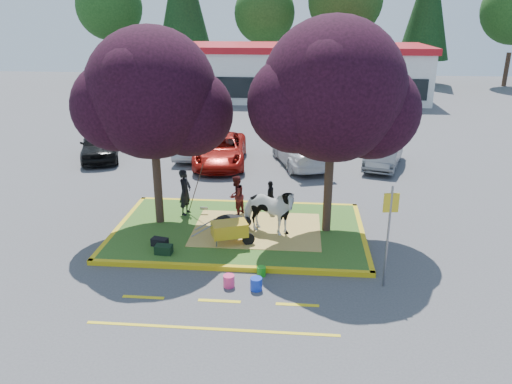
# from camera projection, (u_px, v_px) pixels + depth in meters

# --- Properties ---
(ground) EXTENTS (90.00, 90.00, 0.00)m
(ground) POSITION_uv_depth(u_px,v_px,m) (239.00, 233.00, 16.72)
(ground) COLOR #424244
(ground) RESTS_ON ground
(median_island) EXTENTS (8.00, 5.00, 0.15)m
(median_island) POSITION_uv_depth(u_px,v_px,m) (239.00, 231.00, 16.70)
(median_island) COLOR #2D581B
(median_island) RESTS_ON ground
(curb_near) EXTENTS (8.30, 0.16, 0.15)m
(curb_near) POSITION_uv_depth(u_px,v_px,m) (228.00, 268.00, 14.28)
(curb_near) COLOR gold
(curb_near) RESTS_ON ground
(curb_far) EXTENTS (8.30, 0.16, 0.15)m
(curb_far) POSITION_uv_depth(u_px,v_px,m) (247.00, 203.00, 19.11)
(curb_far) COLOR gold
(curb_far) RESTS_ON ground
(curb_left) EXTENTS (0.16, 5.30, 0.15)m
(curb_left) POSITION_uv_depth(u_px,v_px,m) (121.00, 226.00, 17.04)
(curb_left) COLOR gold
(curb_left) RESTS_ON ground
(curb_right) EXTENTS (0.16, 5.30, 0.15)m
(curb_right) POSITION_uv_depth(u_px,v_px,m) (362.00, 235.00, 16.36)
(curb_right) COLOR gold
(curb_right) RESTS_ON ground
(straw_bedding) EXTENTS (4.20, 3.00, 0.01)m
(straw_bedding) POSITION_uv_depth(u_px,v_px,m) (257.00, 229.00, 16.62)
(straw_bedding) COLOR #D2B656
(straw_bedding) RESTS_ON median_island
(tree_purple_left) EXTENTS (5.06, 4.20, 6.51)m
(tree_purple_left) POSITION_uv_depth(u_px,v_px,m) (152.00, 100.00, 15.82)
(tree_purple_left) COLOR black
(tree_purple_left) RESTS_ON median_island
(tree_purple_right) EXTENTS (5.30, 4.40, 6.82)m
(tree_purple_right) POSITION_uv_depth(u_px,v_px,m) (334.00, 97.00, 15.09)
(tree_purple_right) COLOR black
(tree_purple_right) RESTS_ON median_island
(fire_lane_stripe_a) EXTENTS (1.10, 0.12, 0.01)m
(fire_lane_stripe_a) POSITION_uv_depth(u_px,v_px,m) (143.00, 297.00, 12.96)
(fire_lane_stripe_a) COLOR yellow
(fire_lane_stripe_a) RESTS_ON ground
(fire_lane_stripe_b) EXTENTS (1.10, 0.12, 0.01)m
(fire_lane_stripe_b) POSITION_uv_depth(u_px,v_px,m) (219.00, 301.00, 12.79)
(fire_lane_stripe_b) COLOR yellow
(fire_lane_stripe_b) RESTS_ON ground
(fire_lane_stripe_c) EXTENTS (1.10, 0.12, 0.01)m
(fire_lane_stripe_c) POSITION_uv_depth(u_px,v_px,m) (297.00, 305.00, 12.62)
(fire_lane_stripe_c) COLOR yellow
(fire_lane_stripe_c) RESTS_ON ground
(fire_lane_long) EXTENTS (6.00, 0.10, 0.01)m
(fire_lane_long) POSITION_uv_depth(u_px,v_px,m) (211.00, 329.00, 11.67)
(fire_lane_long) COLOR yellow
(fire_lane_long) RESTS_ON ground
(retail_building) EXTENTS (20.40, 8.40, 4.40)m
(retail_building) POSITION_uv_depth(u_px,v_px,m) (302.00, 71.00, 41.99)
(retail_building) COLOR silver
(retail_building) RESTS_ON ground
(treeline) EXTENTS (46.58, 7.80, 14.63)m
(treeline) POSITION_uv_depth(u_px,v_px,m) (296.00, 3.00, 49.19)
(treeline) COLOR black
(treeline) RESTS_ON ground
(cow) EXTENTS (2.10, 1.47, 1.62)m
(cow) POSITION_uv_depth(u_px,v_px,m) (268.00, 211.00, 16.04)
(cow) COLOR white
(cow) RESTS_ON median_island
(calf) EXTENTS (1.24, 0.95, 0.48)m
(calf) POSITION_uv_depth(u_px,v_px,m) (231.00, 221.00, 16.65)
(calf) COLOR black
(calf) RESTS_ON median_island
(handler) EXTENTS (0.52, 0.67, 1.64)m
(handler) POSITION_uv_depth(u_px,v_px,m) (185.00, 192.00, 17.66)
(handler) COLOR black
(handler) RESTS_ON median_island
(visitor_a) EXTENTS (0.80, 0.87, 1.44)m
(visitor_a) POSITION_uv_depth(u_px,v_px,m) (236.00, 196.00, 17.60)
(visitor_a) COLOR #451314
(visitor_a) RESTS_ON median_island
(visitor_b) EXTENTS (0.32, 0.69, 1.15)m
(visitor_b) POSITION_uv_depth(u_px,v_px,m) (270.00, 196.00, 17.99)
(visitor_b) COLOR black
(visitor_b) RESTS_ON median_island
(wheelbarrow) EXTENTS (1.93, 0.98, 0.73)m
(wheelbarrow) POSITION_uv_depth(u_px,v_px,m) (230.00, 229.00, 15.41)
(wheelbarrow) COLOR black
(wheelbarrow) RESTS_ON median_island
(gear_bag_dark) EXTENTS (0.54, 0.37, 0.25)m
(gear_bag_dark) POSITION_uv_depth(u_px,v_px,m) (160.00, 242.00, 15.43)
(gear_bag_dark) COLOR black
(gear_bag_dark) RESTS_ON median_island
(gear_bag_green) EXTENTS (0.52, 0.34, 0.27)m
(gear_bag_green) POSITION_uv_depth(u_px,v_px,m) (164.00, 249.00, 14.93)
(gear_bag_green) COLOR black
(gear_bag_green) RESTS_ON median_island
(sign_post) EXTENTS (0.40, 0.09, 2.87)m
(sign_post) POSITION_uv_depth(u_px,v_px,m) (389.00, 225.00, 12.89)
(sign_post) COLOR slate
(sign_post) RESTS_ON ground
(bucket_green) EXTENTS (0.31, 0.31, 0.27)m
(bucket_green) POSITION_uv_depth(u_px,v_px,m) (261.00, 271.00, 13.98)
(bucket_green) COLOR #1E9A17
(bucket_green) RESTS_ON ground
(bucket_pink) EXTENTS (0.41, 0.41, 0.33)m
(bucket_pink) POSITION_uv_depth(u_px,v_px,m) (229.00, 281.00, 13.42)
(bucket_pink) COLOR #F03571
(bucket_pink) RESTS_ON ground
(bucket_blue) EXTENTS (0.37, 0.37, 0.34)m
(bucket_blue) POSITION_uv_depth(u_px,v_px,m) (256.00, 284.00, 13.26)
(bucket_blue) COLOR #1736BD
(bucket_blue) RESTS_ON ground
(car_black) EXTENTS (3.15, 4.72, 1.49)m
(car_black) POSITION_uv_depth(u_px,v_px,m) (100.00, 144.00, 24.99)
(car_black) COLOR black
(car_black) RESTS_ON ground
(car_silver) EXTENTS (1.44, 3.91, 1.28)m
(car_silver) POSITION_uv_depth(u_px,v_px,m) (194.00, 144.00, 25.30)
(car_silver) COLOR gray
(car_silver) RESTS_ON ground
(car_red) EXTENTS (2.78, 5.29, 1.42)m
(car_red) POSITION_uv_depth(u_px,v_px,m) (220.00, 150.00, 24.06)
(car_red) COLOR #9A130C
(car_red) RESTS_ON ground
(car_white) EXTENTS (3.22, 5.14, 1.39)m
(car_white) POSITION_uv_depth(u_px,v_px,m) (301.00, 151.00, 23.89)
(car_white) COLOR silver
(car_white) RESTS_ON ground
(car_grey) EXTENTS (2.47, 4.25, 1.32)m
(car_grey) POSITION_uv_depth(u_px,v_px,m) (384.00, 153.00, 23.69)
(car_grey) COLOR #55585C
(car_grey) RESTS_ON ground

